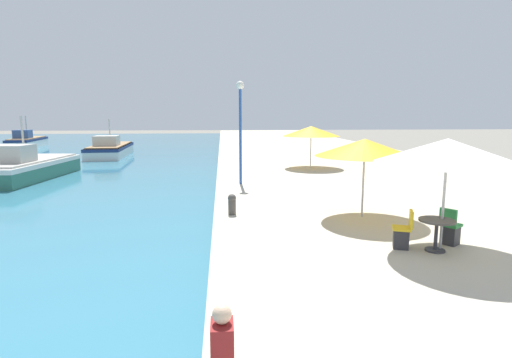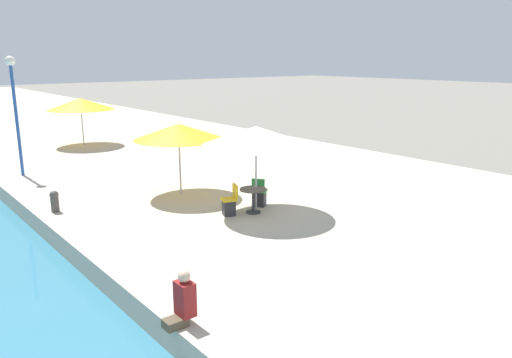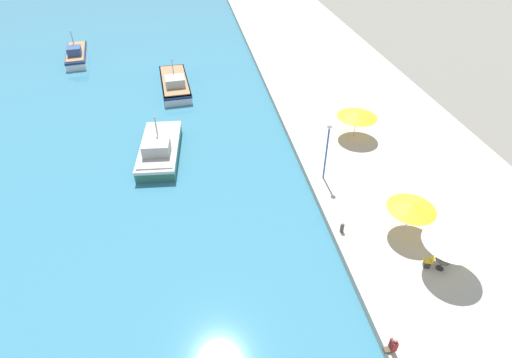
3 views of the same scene
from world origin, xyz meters
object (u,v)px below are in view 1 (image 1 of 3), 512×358
object	(u,v)px
cafe_umbrella_striped	(311,131)
cafe_chair_right	(450,231)
cafe_chair_left	(402,235)
cafe_umbrella_pink	(447,151)
cafe_umbrella_white	(365,148)
cafe_table	(436,229)
fishing_boat_near	(24,167)
lamppost	(240,115)
fishing_boat_far	(27,141)
mooring_bollard	(232,204)
person_at_quay	(219,351)
fishing_boat_mid	(110,149)

from	to	relation	value
cafe_umbrella_striped	cafe_chair_right	xyz separation A→B (m)	(0.21, -14.39, -1.83)
cafe_chair_left	cafe_umbrella_pink	bearing A→B (deg)	-82.68
cafe_umbrella_pink	cafe_umbrella_white	world-z (taller)	cafe_umbrella_pink
cafe_chair_right	cafe_chair_left	bearing A→B (deg)	-118.03
cafe_umbrella_pink	cafe_table	xyz separation A→B (m)	(-0.15, -0.06, -1.76)
fishing_boat_near	lamppost	distance (m)	13.79
cafe_umbrella_pink	lamppost	bearing A→B (deg)	113.98
fishing_boat_far	mooring_bollard	world-z (taller)	fishing_boat_far
cafe_umbrella_striped	cafe_table	distance (m)	14.90
cafe_umbrella_pink	mooring_bollard	xyz separation A→B (m)	(-4.71, 3.75, -1.95)
fishing_boat_near	cafe_chair_right	bearing A→B (deg)	-36.76
cafe_table	cafe_chair_right	distance (m)	0.75
cafe_umbrella_pink	cafe_chair_right	bearing A→B (deg)	39.62
cafe_table	cafe_umbrella_white	bearing A→B (deg)	100.65
cafe_umbrella_striped	person_at_quay	distance (m)	19.82
cafe_umbrella_pink	fishing_boat_mid	bearing A→B (deg)	117.95
cafe_umbrella_white	cafe_table	bearing A→B (deg)	-79.35
fishing_boat_mid	cafe_umbrella_pink	size ratio (longest dim) A/B	2.84
fishing_boat_mid	cafe_umbrella_striped	world-z (taller)	fishing_boat_mid
cafe_umbrella_pink	cafe_table	world-z (taller)	cafe_umbrella_pink
fishing_boat_mid	cafe_umbrella_pink	world-z (taller)	fishing_boat_mid
cafe_table	person_at_quay	world-z (taller)	person_at_quay
cafe_chair_left	person_at_quay	world-z (taller)	person_at_quay
cafe_umbrella_white	person_at_quay	xyz separation A→B (m)	(-4.31, -7.40, -1.69)
cafe_chair_left	cafe_table	bearing A→B (deg)	-90.00
cafe_umbrella_white	person_at_quay	size ratio (longest dim) A/B	2.99
cafe_umbrella_pink	person_at_quay	size ratio (longest dim) A/B	3.20
fishing_boat_near	cafe_umbrella_pink	distance (m)	22.42
fishing_boat_far	cafe_table	distance (m)	47.55
fishing_boat_far	cafe_umbrella_pink	distance (m)	47.64
fishing_boat_far	cafe_chair_right	xyz separation A→B (m)	(27.58, -38.73, 0.18)
cafe_chair_right	fishing_boat_near	bearing A→B (deg)	-166.96
fishing_boat_far	cafe_umbrella_white	bearing A→B (deg)	-61.75
cafe_umbrella_striped	cafe_table	xyz separation A→B (m)	(-0.38, -14.81, -1.62)
fishing_boat_near	cafe_chair_right	size ratio (longest dim) A/B	8.69
person_at_quay	cafe_table	bearing A→B (deg)	40.66
fishing_boat_near	cafe_umbrella_white	size ratio (longest dim) A/B	2.66
cafe_umbrella_white	person_at_quay	bearing A→B (deg)	-120.24
fishing_boat_far	lamppost	bearing A→B (deg)	-60.30
cafe_umbrella_pink	fishing_boat_near	bearing A→B (deg)	136.99
cafe_umbrella_pink	cafe_chair_left	size ratio (longest dim) A/B	3.49
cafe_chair_right	person_at_quay	xyz separation A→B (m)	(-5.50, -4.64, 0.11)
fishing_boat_mid	cafe_umbrella_pink	distance (m)	32.13
cafe_umbrella_white	person_at_quay	distance (m)	8.73
cafe_chair_left	lamppost	bearing A→B (deg)	40.68
fishing_boat_near	person_at_quay	xyz separation A→B (m)	(11.26, -19.50, 0.28)
cafe_table	cafe_chair_left	bearing A→B (deg)	159.32
cafe_chair_right	mooring_bollard	xyz separation A→B (m)	(-5.15, 3.39, 0.02)
cafe_table	lamppost	distance (m)	10.59
cafe_chair_left	person_at_quay	distance (m)	6.16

